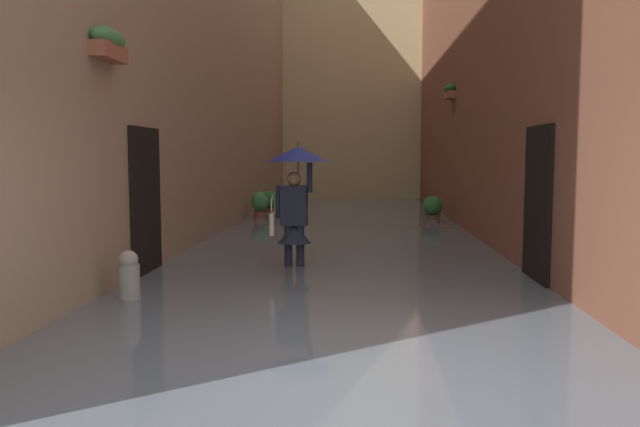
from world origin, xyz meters
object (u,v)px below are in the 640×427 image
(potted_plant_mid_right, at_px, (271,202))
(mooring_bollard, at_px, (129,283))
(potted_plant_mid_left, at_px, (433,210))
(potted_plant_far_right, at_px, (260,205))
(person_wading, at_px, (296,187))

(potted_plant_mid_right, height_order, mooring_bollard, potted_plant_mid_right)
(potted_plant_mid_left, relative_size, mooring_bollard, 1.10)
(potted_plant_far_right, distance_m, mooring_bollard, 9.46)
(potted_plant_far_right, distance_m, potted_plant_mid_left, 4.49)
(person_wading, distance_m, mooring_bollard, 3.00)
(potted_plant_far_right, relative_size, potted_plant_mid_left, 1.09)
(person_wading, xyz_separation_m, mooring_bollard, (1.68, 2.28, -0.98))
(potted_plant_far_right, xyz_separation_m, potted_plant_mid_left, (-4.46, 0.55, -0.05))
(potted_plant_far_right, bearing_deg, potted_plant_mid_left, 172.96)
(potted_plant_mid_left, distance_m, mooring_bollard, 9.96)
(person_wading, xyz_separation_m, potted_plant_mid_left, (-2.77, -6.63, -0.89))
(potted_plant_mid_right, bearing_deg, potted_plant_far_right, 90.76)
(person_wading, relative_size, potted_plant_mid_left, 2.48)
(potted_plant_far_right, relative_size, mooring_bollard, 1.19)
(potted_plant_far_right, height_order, mooring_bollard, potted_plant_far_right)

